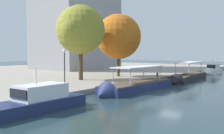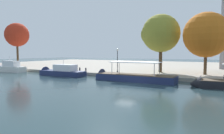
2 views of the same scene
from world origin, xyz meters
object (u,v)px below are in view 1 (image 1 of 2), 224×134
Objects in this scene: mooring_bollard_0 at (157,75)px; lamp_post at (65,62)px; tour_boat_3 at (187,78)px; motor_yacht_4 at (212,71)px; tree_2 at (116,36)px; mooring_bollard_1 at (40,91)px; tour_boat_2 at (133,88)px; motor_yacht_1 at (27,106)px; mooring_bollard_2 at (28,93)px; tree_1 at (81,29)px.

mooring_bollard_0 is 18.86m from lamp_post.
motor_yacht_4 is at bearing 177.96° from tour_boat_3.
motor_yacht_4 is at bearing -23.53° from tree_2.
mooring_bollard_1 is 6.73m from lamp_post.
motor_yacht_1 is at bearing -0.66° from tour_boat_2.
mooring_bollard_2 is 0.08× the size of tree_1.
mooring_bollard_2 is at bearing -126.60° from motor_yacht_1.
tour_boat_3 is 1.37× the size of tree_2.
motor_yacht_1 is 20.97m from tree_1.
motor_yacht_4 is 43.24m from mooring_bollard_1.
tree_2 is (-6.03, 10.44, 7.12)m from tour_boat_3.
motor_yacht_1 is 14.59m from tour_boat_2.
tour_boat_2 is 11.50m from mooring_bollard_1.
motor_yacht_4 is 1.69× the size of lamp_post.
tour_boat_2 is 15.33× the size of mooring_bollard_2.
lamp_post is at bearing 171.66° from mooring_bollard_0.
tree_2 is at bearing 16.69° from mooring_bollard_1.
motor_yacht_1 reaches higher than mooring_bollard_1.
tree_1 is at bearing 28.44° from mooring_bollard_1.
lamp_post is (-21.29, 6.83, 3.12)m from tour_boat_3.
motor_yacht_4 is at bearing -18.93° from tree_1.
tour_boat_3 is at bearing -8.16° from mooring_bollard_2.
motor_yacht_1 is at bearing -147.43° from lamp_post.
tour_boat_2 is 15.84m from tree_2.
tree_1 reaches higher than motor_yacht_4.
tour_boat_3 is 1.91× the size of motor_yacht_4.
mooring_bollard_0 is at bearing -163.61° from tour_boat_2.
motor_yacht_1 is 11.42× the size of mooring_bollard_2.
tour_boat_3 reaches higher than tour_boat_2.
motor_yacht_4 is at bearing 178.98° from motor_yacht_1.
lamp_post is at bearing 21.45° from mooring_bollard_2.
motor_yacht_4 is 8.69× the size of mooring_bollard_2.
tree_2 is (20.90, 6.26, 6.54)m from mooring_bollard_1.
tree_2 reaches higher than mooring_bollard_0.
motor_yacht_1 is at bearing -6.38° from tour_boat_3.
lamp_post reaches higher than mooring_bollard_2.
tree_1 is (12.86, 6.97, 7.22)m from mooring_bollard_1.
mooring_bollard_1 is (-26.93, 4.18, 0.57)m from tour_boat_3.
tree_1 reaches higher than motor_yacht_1.
mooring_bollard_2 is at bearing -164.05° from tree_2.
tree_2 is (24.61, 9.58, 7.00)m from motor_yacht_1.
tree_1 is 8.09m from tree_2.
motor_yacht_4 is at bearing -4.52° from mooring_bollard_1.
tree_1 is (-14.06, 11.14, 7.79)m from tour_boat_3.
mooring_bollard_1 is 22.78m from tree_2.
motor_yacht_4 reaches higher than tour_boat_3.
tour_boat_3 is 28.64m from mooring_bollard_2.
motor_yacht_1 reaches higher than mooring_bollard_0.
tour_boat_2 is at bearing 177.51° from motor_yacht_1.
tour_boat_2 is at bearing -6.40° from tour_boat_3.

